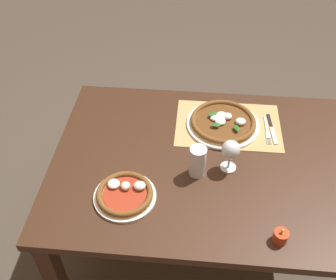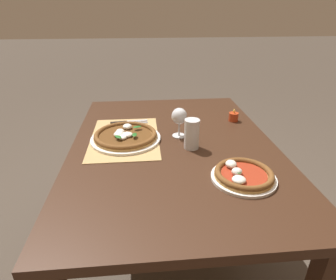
% 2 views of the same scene
% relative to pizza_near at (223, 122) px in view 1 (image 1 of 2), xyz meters
% --- Properties ---
extents(ground_plane, '(24.00, 24.00, 0.00)m').
position_rel_pizza_near_xyz_m(ground_plane, '(0.06, 0.24, -0.76)').
color(ground_plane, '#473D33').
extents(dining_table, '(1.41, 1.00, 0.74)m').
position_rel_pizza_near_xyz_m(dining_table, '(0.06, 0.24, -0.11)').
color(dining_table, '#382114').
rests_on(dining_table, ground).
extents(paper_placemat, '(0.51, 0.35, 0.00)m').
position_rel_pizza_near_xyz_m(paper_placemat, '(-0.03, -0.01, -0.02)').
color(paper_placemat, tan).
rests_on(paper_placemat, dining_table).
extents(pizza_near, '(0.35, 0.35, 0.05)m').
position_rel_pizza_near_xyz_m(pizza_near, '(0.00, 0.00, 0.00)').
color(pizza_near, white).
rests_on(pizza_near, paper_placemat).
extents(pizza_far, '(0.26, 0.26, 0.05)m').
position_rel_pizza_near_xyz_m(pizza_far, '(0.40, 0.48, -0.00)').
color(pizza_far, white).
rests_on(pizza_far, dining_table).
extents(wine_glass, '(0.08, 0.08, 0.16)m').
position_rel_pizza_near_xyz_m(wine_glass, '(-0.02, 0.28, 0.08)').
color(wine_glass, silver).
rests_on(wine_glass, dining_table).
extents(pint_glass, '(0.07, 0.07, 0.15)m').
position_rel_pizza_near_xyz_m(pint_glass, '(0.12, 0.32, 0.05)').
color(pint_glass, silver).
rests_on(pint_glass, dining_table).
extents(fork, '(0.02, 0.20, 0.00)m').
position_rel_pizza_near_xyz_m(fork, '(-0.21, 0.02, -0.02)').
color(fork, '#B7B7BC').
rests_on(fork, paper_placemat).
extents(knife, '(0.04, 0.22, 0.01)m').
position_rel_pizza_near_xyz_m(knife, '(-0.24, 0.01, -0.02)').
color(knife, black).
rests_on(knife, paper_placemat).
extents(votive_candle, '(0.06, 0.06, 0.07)m').
position_rel_pizza_near_xyz_m(votive_candle, '(-0.20, 0.63, 0.00)').
color(votive_candle, '#B23819').
rests_on(votive_candle, dining_table).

